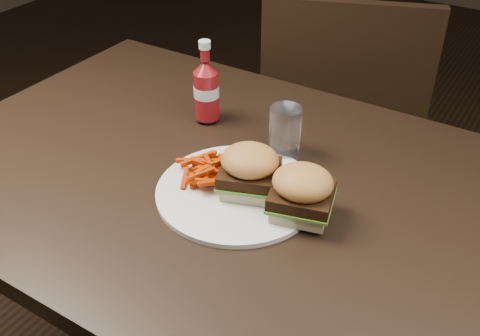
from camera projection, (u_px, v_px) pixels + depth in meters
The scene contains 8 objects.
dining_table at pixel (229, 184), 1.06m from camera, with size 1.20×0.80×0.04m, color black.
chair_far at pixel (338, 133), 1.78m from camera, with size 0.46×0.46×0.04m, color black.
plate at pixel (237, 191), 0.99m from camera, with size 0.29×0.29×0.01m, color white.
sandwich_half_a at pixel (249, 185), 0.98m from camera, with size 0.09×0.08×0.02m, color beige.
sandwich_half_b at pixel (301, 208), 0.93m from camera, with size 0.09×0.08×0.02m, color beige.
fries_pile at pixel (210, 169), 1.00m from camera, with size 0.10×0.10×0.04m, color #B82302, non-canonical shape.
ketchup_bottle at pixel (207, 95), 1.18m from camera, with size 0.05×0.05×0.10m, color maroon.
tumbler at pixel (285, 130), 1.07m from camera, with size 0.06×0.06×0.10m, color white.
Camera 1 is at (0.47, -0.71, 1.36)m, focal length 42.00 mm.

